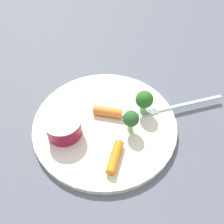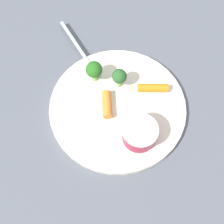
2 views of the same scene
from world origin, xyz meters
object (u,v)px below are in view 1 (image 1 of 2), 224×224
at_px(carrot_stick_1, 115,157).
at_px(fork, 181,105).
at_px(plate, 105,125).
at_px(broccoli_floret_0, 131,119).
at_px(broccoli_floret_1, 144,100).
at_px(sauce_cup, 63,126).
at_px(carrot_stick_0, 108,112).

relative_size(carrot_stick_1, fork, 0.37).
bearing_deg(plate, fork, -109.66).
xyz_separation_m(broccoli_floret_0, carrot_stick_1, (-0.03, 0.06, -0.02)).
xyz_separation_m(broccoli_floret_0, broccoli_floret_1, (0.02, -0.05, 0.00)).
height_order(plate, sauce_cup, sauce_cup).
relative_size(plate, broccoli_floret_1, 5.30).
distance_m(carrot_stick_0, carrot_stick_1, 0.10).
bearing_deg(carrot_stick_1, sauce_cup, 22.84).
bearing_deg(fork, carrot_stick_0, 63.37).
distance_m(sauce_cup, fork, 0.23).
distance_m(broccoli_floret_0, carrot_stick_0, 0.06).
relative_size(sauce_cup, carrot_stick_0, 1.22).
xyz_separation_m(sauce_cup, broccoli_floret_1, (-0.04, -0.14, 0.01)).
bearing_deg(broccoli_floret_1, broccoli_floret_0, 113.20).
relative_size(sauce_cup, carrot_stick_1, 1.11).
bearing_deg(carrot_stick_0, broccoli_floret_0, -166.39).
bearing_deg(carrot_stick_0, fork, -116.63).
distance_m(carrot_stick_0, fork, 0.14).
xyz_separation_m(plate, sauce_cup, (0.02, 0.07, 0.02)).
bearing_deg(sauce_cup, fork, -109.41).
distance_m(broccoli_floret_1, carrot_stick_0, 0.07).
distance_m(plate, broccoli_floret_1, 0.09).
distance_m(sauce_cup, broccoli_floret_0, 0.12).
bearing_deg(carrot_stick_1, broccoli_floret_0, -60.18).
xyz_separation_m(plate, broccoli_floret_1, (-0.02, -0.07, 0.04)).
height_order(sauce_cup, carrot_stick_1, sauce_cup).
xyz_separation_m(plate, carrot_stick_0, (0.01, -0.02, 0.01)).
bearing_deg(fork, plate, 70.34).
bearing_deg(sauce_cup, broccoli_floret_1, -106.57).
distance_m(plate, carrot_stick_0, 0.02).
relative_size(broccoli_floret_0, broccoli_floret_1, 0.94).
bearing_deg(fork, broccoli_floret_0, 83.79).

